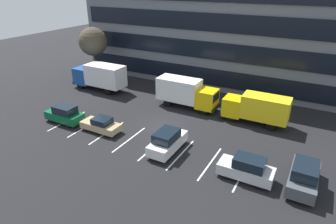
% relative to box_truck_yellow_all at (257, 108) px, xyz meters
% --- Properties ---
extents(ground_plane, '(120.00, 120.00, 0.00)m').
position_rel_box_truck_yellow_all_xyz_m(ground_plane, '(-8.45, -5.64, -1.81)').
color(ground_plane, black).
extents(office_building, '(41.83, 10.49, 18.00)m').
position_rel_box_truck_yellow_all_xyz_m(office_building, '(-8.45, 12.31, 7.19)').
color(office_building, slate).
rests_on(office_building, ground_plane).
extents(lot_markings, '(19.74, 5.40, 0.01)m').
position_rel_box_truck_yellow_all_xyz_m(lot_markings, '(-8.45, -9.47, -1.81)').
color(lot_markings, silver).
rests_on(lot_markings, ground_plane).
extents(box_truck_yellow_all, '(6.95, 2.30, 3.22)m').
position_rel_box_truck_yellow_all_xyz_m(box_truck_yellow_all, '(0.00, 0.00, 0.00)').
color(box_truck_yellow_all, yellow).
rests_on(box_truck_yellow_all, ground_plane).
extents(box_truck_blue, '(7.87, 2.61, 3.65)m').
position_rel_box_truck_yellow_all_xyz_m(box_truck_blue, '(-21.56, 0.02, 0.24)').
color(box_truck_blue, '#194799').
rests_on(box_truck_blue, ground_plane).
extents(box_truck_yellow, '(7.45, 2.47, 3.46)m').
position_rel_box_truck_yellow_all_xyz_m(box_truck_yellow, '(-8.48, 0.33, 0.13)').
color(box_truck_yellow, yellow).
rests_on(box_truck_yellow, ground_plane).
extents(suv_charcoal, '(1.97, 4.66, 2.11)m').
position_rel_box_truck_yellow_all_xyz_m(suv_charcoal, '(5.72, -9.04, -0.80)').
color(suv_charcoal, '#474C51').
rests_on(suv_charcoal, ground_plane).
extents(suv_silver, '(4.24, 1.80, 1.92)m').
position_rel_box_truck_yellow_all_xyz_m(suv_silver, '(1.73, -10.06, -0.89)').
color(suv_silver, silver).
rests_on(suv_silver, ground_plane).
extents(sedan_tan, '(4.19, 1.75, 1.50)m').
position_rel_box_truck_yellow_all_xyz_m(sedan_tan, '(-13.37, -9.44, -1.11)').
color(sedan_tan, tan).
rests_on(sedan_tan, ground_plane).
extents(suv_forest, '(4.27, 1.81, 1.93)m').
position_rel_box_truck_yellow_all_xyz_m(suv_forest, '(-18.19, -9.75, -0.88)').
color(suv_forest, '#0C5933').
rests_on(suv_forest, ground_plane).
extents(suv_white, '(1.92, 4.52, 2.04)m').
position_rel_box_truck_yellow_all_xyz_m(suv_white, '(-5.62, -9.47, -0.83)').
color(suv_white, white).
rests_on(suv_white, ground_plane).
extents(bare_tree, '(4.19, 4.19, 7.86)m').
position_rel_box_truck_yellow_all_xyz_m(bare_tree, '(-25.45, 3.54, 3.93)').
color(bare_tree, '#473323').
rests_on(bare_tree, ground_plane).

